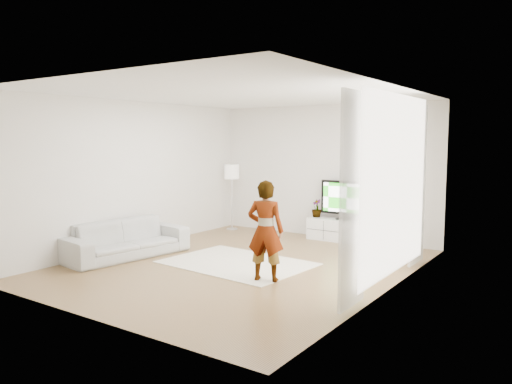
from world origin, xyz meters
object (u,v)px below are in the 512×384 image
Objects in this scene: rug at (237,263)px; sofa at (126,239)px; floor_lamp at (232,175)px; television at (347,199)px; player at (266,231)px; media_console at (346,231)px.

sofa is (-1.90, -0.73, 0.32)m from rug.
television is at bearing 4.73° from floor_lamp.
floor_lamp reaches higher than television.
player reaches higher than television.
floor_lamp reaches higher than rug.
player reaches higher than sofa.
television reaches higher than media_console.
media_console is 1.06× the size of floor_lamp.
media_console is 0.65m from television.
television is at bearing 74.50° from rug.
player is 4.34m from floor_lamp.
sofa is (-2.66, -3.46, -0.56)m from television.
television is at bearing -29.47° from sofa.
media_console is 2.81m from rug.
television reaches higher than rug.
television is 0.77× the size of player.
player is (0.21, -3.34, -0.13)m from television.
player is 2.90m from sofa.
rug is at bearing -50.89° from player.
sofa is 1.47× the size of floor_lamp.
rug is 1.07× the size of sofa.
media_console is 1.40× the size of television.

